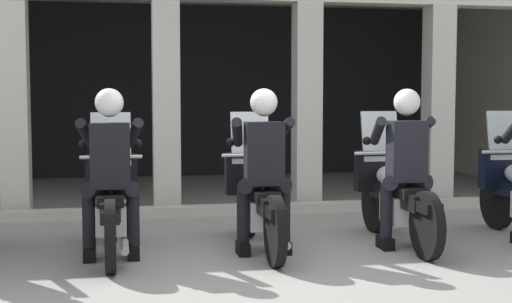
{
  "coord_description": "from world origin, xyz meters",
  "views": [
    {
      "loc": [
        -1.34,
        -6.6,
        1.53
      ],
      "look_at": [
        0.0,
        0.55,
        0.96
      ],
      "focal_mm": 51.07,
      "sensor_mm": 36.0,
      "label": 1
    }
  ],
  "objects_px": {
    "police_officer_left": "(110,159)",
    "motorcycle_right": "(394,194)",
    "police_officer_right": "(406,154)",
    "motorcycle_center": "(258,198)",
    "police_officer_center": "(263,157)",
    "motorcycle_left": "(111,202)"
  },
  "relations": [
    {
      "from": "police_officer_left",
      "to": "motorcycle_right",
      "type": "relative_size",
      "value": 0.78
    },
    {
      "from": "police_officer_right",
      "to": "motorcycle_center",
      "type": "bearing_deg",
      "value": 168.18
    },
    {
      "from": "motorcycle_right",
      "to": "police_officer_right",
      "type": "distance_m",
      "value": 0.52
    },
    {
      "from": "police_officer_center",
      "to": "motorcycle_right",
      "type": "bearing_deg",
      "value": 9.38
    },
    {
      "from": "police_officer_center",
      "to": "motorcycle_right",
      "type": "height_order",
      "value": "police_officer_center"
    },
    {
      "from": "police_officer_center",
      "to": "motorcycle_right",
      "type": "xyz_separation_m",
      "value": [
        1.43,
        0.28,
        -0.44
      ]
    },
    {
      "from": "police_officer_left",
      "to": "motorcycle_center",
      "type": "relative_size",
      "value": 0.78
    },
    {
      "from": "motorcycle_right",
      "to": "police_officer_center",
      "type": "bearing_deg",
      "value": -169.41
    },
    {
      "from": "motorcycle_right",
      "to": "police_officer_right",
      "type": "relative_size",
      "value": 1.29
    },
    {
      "from": "motorcycle_center",
      "to": "motorcycle_right",
      "type": "relative_size",
      "value": 1.0
    },
    {
      "from": "motorcycle_left",
      "to": "police_officer_left",
      "type": "bearing_deg",
      "value": -91.13
    },
    {
      "from": "police_officer_right",
      "to": "motorcycle_left",
      "type": "bearing_deg",
      "value": 173.27
    },
    {
      "from": "motorcycle_left",
      "to": "motorcycle_right",
      "type": "bearing_deg",
      "value": -1.31
    },
    {
      "from": "motorcycle_left",
      "to": "police_officer_right",
      "type": "bearing_deg",
      "value": -6.97
    },
    {
      "from": "motorcycle_center",
      "to": "motorcycle_right",
      "type": "xyz_separation_m",
      "value": [
        1.43,
        0.0,
        0.0
      ]
    },
    {
      "from": "police_officer_center",
      "to": "motorcycle_right",
      "type": "distance_m",
      "value": 1.52
    },
    {
      "from": "motorcycle_center",
      "to": "motorcycle_left",
      "type": "bearing_deg",
      "value": 177.23
    },
    {
      "from": "motorcycle_center",
      "to": "police_officer_right",
      "type": "bearing_deg",
      "value": -13.03
    },
    {
      "from": "motorcycle_left",
      "to": "police_officer_center",
      "type": "bearing_deg",
      "value": -12.97
    },
    {
      "from": "motorcycle_left",
      "to": "motorcycle_right",
      "type": "xyz_separation_m",
      "value": [
        2.86,
        -0.02,
        0.0
      ]
    },
    {
      "from": "police_officer_left",
      "to": "police_officer_right",
      "type": "xyz_separation_m",
      "value": [
        2.86,
        -0.02,
        0.0
      ]
    },
    {
      "from": "police_officer_center",
      "to": "police_officer_right",
      "type": "bearing_deg",
      "value": -1.82
    }
  ]
}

